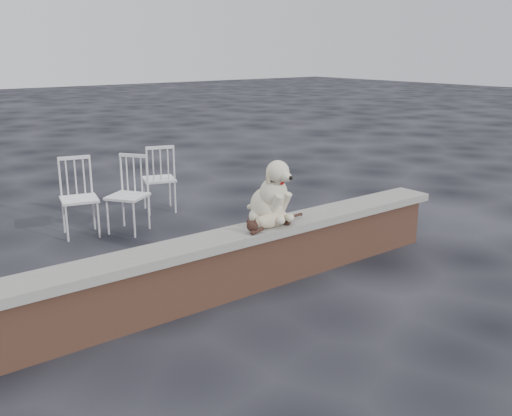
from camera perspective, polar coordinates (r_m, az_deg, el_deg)
ground at (r=5.11m, az=-6.76°, el=-9.77°), size 60.00×60.00×0.00m
brick_wall at (r=5.01m, az=-6.85°, el=-7.18°), size 6.00×0.30×0.50m
capstone at (r=4.90m, az=-6.96°, el=-4.06°), size 6.20×0.40×0.08m
dog at (r=5.38m, az=1.21°, el=1.81°), size 0.45×0.57×0.63m
cat at (r=5.28m, az=1.54°, el=-1.14°), size 0.91×0.28×0.15m
chair_b at (r=7.10m, az=-17.29°, el=0.99°), size 0.68×0.68×0.94m
chair_c at (r=7.95m, az=-9.71°, el=3.01°), size 0.71×0.71×0.94m
chair_d at (r=7.09m, az=-12.76°, el=1.30°), size 0.78×0.78×0.94m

